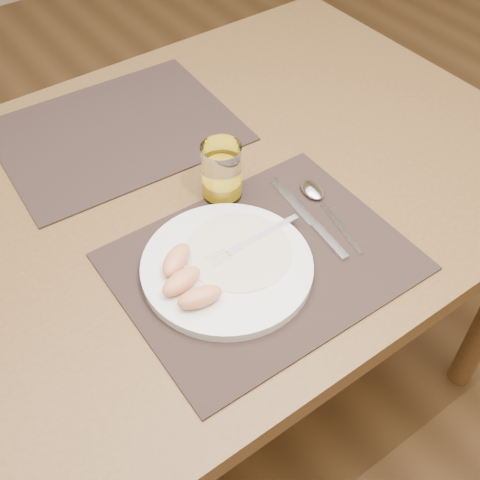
% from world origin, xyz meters
% --- Properties ---
extents(ground, '(5.00, 5.00, 0.00)m').
position_xyz_m(ground, '(0.00, 0.00, 0.00)').
color(ground, '#55391D').
rests_on(ground, ground).
extents(table, '(1.40, 0.90, 0.75)m').
position_xyz_m(table, '(0.00, 0.00, 0.67)').
color(table, brown).
rests_on(table, ground).
extents(placemat_near, '(0.46, 0.36, 0.00)m').
position_xyz_m(placemat_near, '(0.02, -0.22, 0.75)').
color(placemat_near, '#2D201C').
rests_on(placemat_near, table).
extents(placemat_far, '(0.47, 0.37, 0.00)m').
position_xyz_m(placemat_far, '(-0.00, 0.22, 0.75)').
color(placemat_far, '#2D201C').
rests_on(placemat_far, table).
extents(plate, '(0.27, 0.27, 0.02)m').
position_xyz_m(plate, '(-0.03, -0.20, 0.76)').
color(plate, white).
rests_on(plate, placemat_near).
extents(plate_dressing, '(0.17, 0.17, 0.00)m').
position_xyz_m(plate_dressing, '(-0.00, -0.19, 0.77)').
color(plate_dressing, white).
rests_on(plate_dressing, plate).
extents(fork, '(0.17, 0.02, 0.00)m').
position_xyz_m(fork, '(0.02, -0.19, 0.77)').
color(fork, silver).
rests_on(fork, plate).
extents(knife, '(0.04, 0.22, 0.01)m').
position_xyz_m(knife, '(0.14, -0.21, 0.76)').
color(knife, silver).
rests_on(knife, placemat_near).
extents(spoon, '(0.06, 0.19, 0.01)m').
position_xyz_m(spoon, '(0.19, -0.16, 0.76)').
color(spoon, silver).
rests_on(spoon, placemat_near).
extents(juice_glass, '(0.07, 0.07, 0.11)m').
position_xyz_m(juice_glass, '(0.06, -0.05, 0.80)').
color(juice_glass, white).
rests_on(juice_glass, placemat_near).
extents(grapefruit_wedges, '(0.09, 0.14, 0.03)m').
position_xyz_m(grapefruit_wedges, '(-0.11, -0.20, 0.78)').
color(grapefruit_wedges, '#E6925E').
rests_on(grapefruit_wedges, plate).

